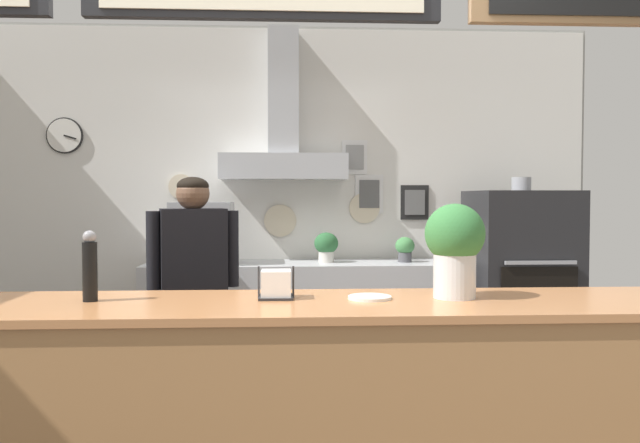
{
  "coord_description": "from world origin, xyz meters",
  "views": [
    {
      "loc": [
        0.09,
        -2.91,
        1.43
      ],
      "look_at": [
        0.28,
        0.66,
        1.3
      ],
      "focal_mm": 35.72,
      "sensor_mm": 36.0,
      "label": 1
    }
  ],
  "objects_px": {
    "espresso_machine": "(202,233)",
    "condiment_plate": "(370,297)",
    "potted_thyme": "(326,246)",
    "potted_sage": "(405,248)",
    "pizza_oven": "(520,290)",
    "shop_worker": "(194,298)",
    "pepper_grinder": "(90,266)",
    "napkin_holder": "(276,285)",
    "basil_vase": "(455,248)"
  },
  "relations": [
    {
      "from": "pizza_oven",
      "to": "potted_sage",
      "type": "bearing_deg",
      "value": 162.03
    },
    {
      "from": "pepper_grinder",
      "to": "condiment_plate",
      "type": "relative_size",
      "value": 1.59
    },
    {
      "from": "potted_thyme",
      "to": "basil_vase",
      "type": "height_order",
      "value": "basil_vase"
    },
    {
      "from": "potted_sage",
      "to": "potted_thyme",
      "type": "distance_m",
      "value": 0.61
    },
    {
      "from": "shop_worker",
      "to": "potted_thyme",
      "type": "xyz_separation_m",
      "value": [
        0.85,
        1.15,
        0.22
      ]
    },
    {
      "from": "shop_worker",
      "to": "espresso_machine",
      "type": "height_order",
      "value": "shop_worker"
    },
    {
      "from": "potted_thyme",
      "to": "napkin_holder",
      "type": "height_order",
      "value": "potted_thyme"
    },
    {
      "from": "potted_thyme",
      "to": "espresso_machine",
      "type": "bearing_deg",
      "value": -177.67
    },
    {
      "from": "shop_worker",
      "to": "potted_sage",
      "type": "xyz_separation_m",
      "value": [
        1.46,
        1.14,
        0.2
      ]
    },
    {
      "from": "pepper_grinder",
      "to": "basil_vase",
      "type": "relative_size",
      "value": 0.73
    },
    {
      "from": "shop_worker",
      "to": "condiment_plate",
      "type": "xyz_separation_m",
      "value": [
        0.87,
        -1.23,
        0.19
      ]
    },
    {
      "from": "potted_sage",
      "to": "condiment_plate",
      "type": "distance_m",
      "value": 2.44
    },
    {
      "from": "condiment_plate",
      "to": "pizza_oven",
      "type": "bearing_deg",
      "value": 56.31
    },
    {
      "from": "napkin_holder",
      "to": "basil_vase",
      "type": "relative_size",
      "value": 0.38
    },
    {
      "from": "pizza_oven",
      "to": "potted_thyme",
      "type": "relative_size",
      "value": 6.84
    },
    {
      "from": "pepper_grinder",
      "to": "condiment_plate",
      "type": "height_order",
      "value": "pepper_grinder"
    },
    {
      "from": "potted_sage",
      "to": "condiment_plate",
      "type": "height_order",
      "value": "potted_sage"
    },
    {
      "from": "espresso_machine",
      "to": "potted_sage",
      "type": "bearing_deg",
      "value": 0.92
    },
    {
      "from": "shop_worker",
      "to": "pepper_grinder",
      "type": "xyz_separation_m",
      "value": [
        -0.22,
        -1.23,
        0.32
      ]
    },
    {
      "from": "napkin_holder",
      "to": "pizza_oven",
      "type": "bearing_deg",
      "value": 49.4
    },
    {
      "from": "espresso_machine",
      "to": "potted_sage",
      "type": "height_order",
      "value": "espresso_machine"
    },
    {
      "from": "pizza_oven",
      "to": "basil_vase",
      "type": "height_order",
      "value": "pizza_oven"
    },
    {
      "from": "shop_worker",
      "to": "pepper_grinder",
      "type": "relative_size",
      "value": 5.63
    },
    {
      "from": "potted_sage",
      "to": "napkin_holder",
      "type": "distance_m",
      "value": 2.52
    },
    {
      "from": "condiment_plate",
      "to": "basil_vase",
      "type": "relative_size",
      "value": 0.46
    },
    {
      "from": "potted_thyme",
      "to": "napkin_holder",
      "type": "xyz_separation_m",
      "value": [
        -0.35,
        -2.34,
        0.02
      ]
    },
    {
      "from": "potted_sage",
      "to": "pepper_grinder",
      "type": "height_order",
      "value": "pepper_grinder"
    },
    {
      "from": "shop_worker",
      "to": "napkin_holder",
      "type": "distance_m",
      "value": 1.32
    },
    {
      "from": "potted_sage",
      "to": "napkin_holder",
      "type": "relative_size",
      "value": 1.34
    },
    {
      "from": "pizza_oven",
      "to": "shop_worker",
      "type": "distance_m",
      "value": 2.43
    },
    {
      "from": "condiment_plate",
      "to": "basil_vase",
      "type": "distance_m",
      "value": 0.39
    },
    {
      "from": "shop_worker",
      "to": "potted_thyme",
      "type": "height_order",
      "value": "shop_worker"
    },
    {
      "from": "espresso_machine",
      "to": "potted_thyme",
      "type": "relative_size",
      "value": 2.26
    },
    {
      "from": "potted_thyme",
      "to": "condiment_plate",
      "type": "height_order",
      "value": "potted_thyme"
    },
    {
      "from": "shop_worker",
      "to": "espresso_machine",
      "type": "distance_m",
      "value": 1.16
    },
    {
      "from": "potted_sage",
      "to": "pepper_grinder",
      "type": "xyz_separation_m",
      "value": [
        -1.68,
        -2.36,
        0.13
      ]
    },
    {
      "from": "basil_vase",
      "to": "pepper_grinder",
      "type": "bearing_deg",
      "value": -179.81
    },
    {
      "from": "espresso_machine",
      "to": "potted_thyme",
      "type": "bearing_deg",
      "value": 2.33
    },
    {
      "from": "pepper_grinder",
      "to": "condiment_plate",
      "type": "xyz_separation_m",
      "value": [
        1.09,
        -0.0,
        -0.13
      ]
    },
    {
      "from": "espresso_machine",
      "to": "potted_thyme",
      "type": "distance_m",
      "value": 0.95
    },
    {
      "from": "espresso_machine",
      "to": "condiment_plate",
      "type": "height_order",
      "value": "espresso_machine"
    },
    {
      "from": "pizza_oven",
      "to": "espresso_machine",
      "type": "height_order",
      "value": "pizza_oven"
    },
    {
      "from": "condiment_plate",
      "to": "espresso_machine",
      "type": "bearing_deg",
      "value": 112.34
    },
    {
      "from": "shop_worker",
      "to": "basil_vase",
      "type": "relative_size",
      "value": 4.1
    },
    {
      "from": "espresso_machine",
      "to": "basil_vase",
      "type": "xyz_separation_m",
      "value": [
        1.3,
        -2.33,
        0.07
      ]
    },
    {
      "from": "pizza_oven",
      "to": "shop_worker",
      "type": "xyz_separation_m",
      "value": [
        -2.27,
        -0.87,
        0.1
      ]
    },
    {
      "from": "potted_thyme",
      "to": "basil_vase",
      "type": "relative_size",
      "value": 0.61
    },
    {
      "from": "pizza_oven",
      "to": "pepper_grinder",
      "type": "height_order",
      "value": "pizza_oven"
    },
    {
      "from": "pepper_grinder",
      "to": "potted_sage",
      "type": "bearing_deg",
      "value": 54.59
    },
    {
      "from": "basil_vase",
      "to": "condiment_plate",
      "type": "bearing_deg",
      "value": -178.82
    }
  ]
}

